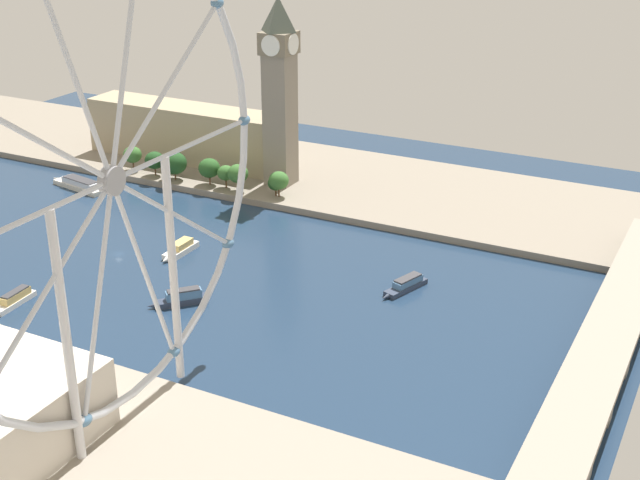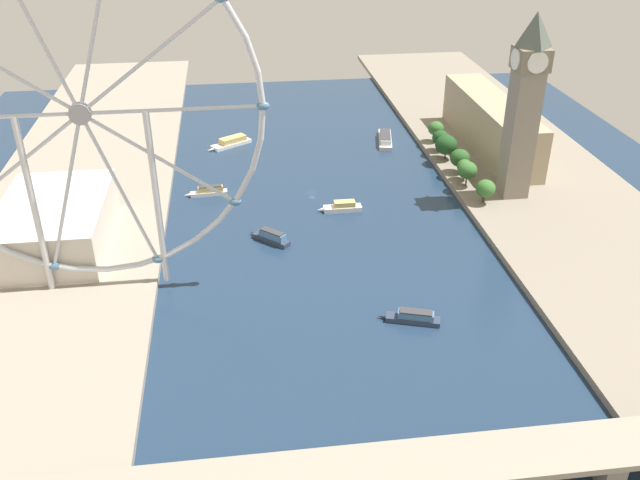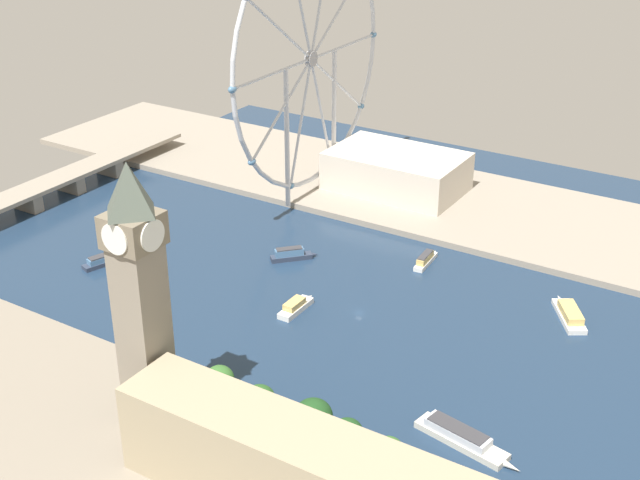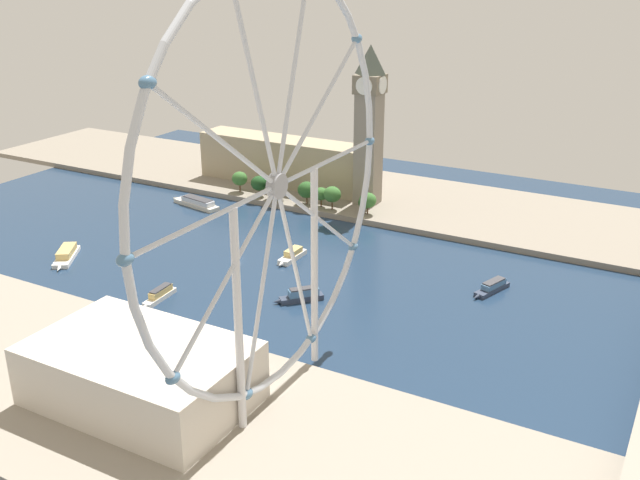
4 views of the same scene
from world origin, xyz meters
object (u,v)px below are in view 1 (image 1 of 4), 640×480
at_px(ferris_wheel, 112,183).
at_px(tour_boat_5, 406,285).
at_px(tour_boat_4, 180,249).
at_px(tour_boat_2, 181,298).
at_px(parliament_block, 186,133).
at_px(tour_boat_3, 79,184).
at_px(river_bridge, 605,347).
at_px(tour_boat_0, 14,300).
at_px(clock_tower, 280,90).

bearing_deg(ferris_wheel, tour_boat_5, 162.17).
height_order(tour_boat_4, tour_boat_5, tour_boat_4).
distance_m(ferris_wheel, tour_boat_5, 135.81).
relative_size(tour_boat_2, tour_boat_5, 0.78).
bearing_deg(parliament_block, tour_boat_3, -23.92).
bearing_deg(tour_boat_2, tour_boat_5, 168.76).
bearing_deg(tour_boat_4, river_bridge, 85.97).
height_order(tour_boat_0, tour_boat_2, tour_boat_2).
height_order(tour_boat_0, tour_boat_4, tour_boat_0).
xyz_separation_m(tour_boat_0, tour_boat_2, (-27.62, 51.94, 0.26)).
distance_m(tour_boat_4, tour_boat_5, 93.00).
bearing_deg(river_bridge, tour_boat_4, -94.04).
height_order(parliament_block, tour_boat_4, parliament_block).
xyz_separation_m(clock_tower, river_bridge, (96.26, 168.28, -40.58)).
relative_size(ferris_wheel, tour_boat_3, 3.60).
distance_m(river_bridge, tour_boat_4, 167.28).
bearing_deg(tour_boat_3, tour_boat_5, -178.42).
distance_m(tour_boat_2, tour_boat_4, 44.26).
xyz_separation_m(tour_boat_0, tour_boat_4, (-63.41, 25.91, -0.15)).
xyz_separation_m(clock_tower, tour_boat_2, (120.26, 27.55, -45.85)).
relative_size(tour_boat_3, tour_boat_5, 1.60).
xyz_separation_m(parliament_block, river_bridge, (106.42, 230.00, -9.23)).
relative_size(river_bridge, tour_boat_0, 9.89).
xyz_separation_m(river_bridge, tour_boat_0, (51.62, -192.68, -5.53)).
relative_size(tour_boat_4, tour_boat_5, 0.93).
distance_m(ferris_wheel, tour_boat_3, 212.41).
xyz_separation_m(ferris_wheel, tour_boat_0, (-36.91, -82.39, -68.71)).
bearing_deg(ferris_wheel, tour_boat_0, -114.13).
bearing_deg(tour_boat_5, ferris_wheel, 0.22).
height_order(tour_boat_0, tour_boat_3, tour_boat_3).
bearing_deg(tour_boat_0, tour_boat_2, 114.22).
xyz_separation_m(tour_boat_4, tour_boat_5, (-11.12, 92.33, 0.02)).
distance_m(river_bridge, tour_boat_0, 199.55).
distance_m(parliament_block, river_bridge, 253.60).
relative_size(parliament_block, tour_boat_2, 6.05).
height_order(parliament_block, tour_boat_2, parliament_block).
relative_size(river_bridge, tour_boat_4, 10.04).
relative_size(river_bridge, tour_boat_3, 5.83).
height_order(clock_tower, parliament_block, clock_tower).
xyz_separation_m(tour_boat_3, tour_boat_4, (40.02, 87.45, -0.27)).
relative_size(parliament_block, ferris_wheel, 0.82).
bearing_deg(tour_boat_3, tour_boat_4, 166.12).
bearing_deg(clock_tower, tour_boat_2, 12.90).
bearing_deg(tour_boat_3, tour_boat_0, 131.47).
height_order(ferris_wheel, river_bridge, ferris_wheel).
bearing_deg(river_bridge, parliament_block, -114.83).
height_order(clock_tower, tour_boat_2, clock_tower).
relative_size(tour_boat_3, tour_boat_4, 1.72).
bearing_deg(clock_tower, tour_boat_3, -62.65).
xyz_separation_m(tour_boat_2, tour_boat_5, (-46.92, 66.30, -0.40)).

